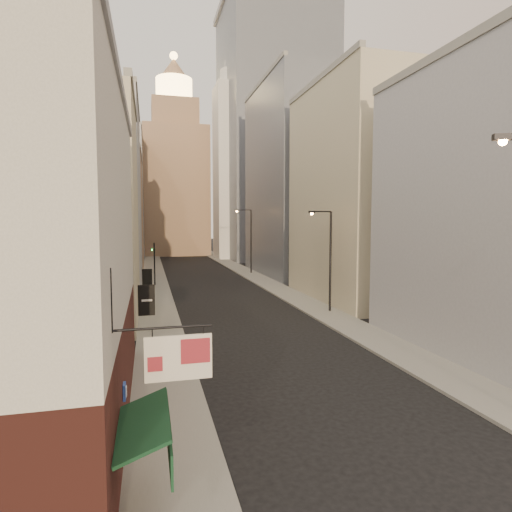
{
  "coord_description": "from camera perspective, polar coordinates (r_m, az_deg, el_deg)",
  "views": [
    {
      "loc": [
        -7.14,
        -7.12,
        7.39
      ],
      "look_at": [
        -1.27,
        16.19,
        5.46
      ],
      "focal_mm": 30.0,
      "sensor_mm": 36.0,
      "label": 1
    }
  ],
  "objects": [
    {
      "name": "sidewalk_right",
      "position": [
        64.02,
        -1.73,
        -1.98
      ],
      "size": [
        3.0,
        140.0,
        0.15
      ],
      "primitive_type": "cube",
      "color": "gray",
      "rests_on": "ground"
    },
    {
      "name": "right_bldg_beige",
      "position": [
        41.85,
        13.26,
        8.04
      ],
      "size": [
        8.0,
        16.0,
        20.0
      ],
      "primitive_type": "cube",
      "color": "#B6AC90",
      "rests_on": "ground"
    },
    {
      "name": "streetlamp_far",
      "position": [
        60.42,
        -0.88,
        2.51
      ],
      "size": [
        2.38,
        0.54,
        9.11
      ],
      "rotation": [
        0.0,
        0.0,
        -0.14
      ],
      "color": "black",
      "rests_on": "ground"
    },
    {
      "name": "highrise",
      "position": [
        90.62,
        2.38,
        16.21
      ],
      "size": [
        21.0,
        23.0,
        51.2
      ],
      "color": "gray",
      "rests_on": "ground"
    },
    {
      "name": "traffic_light_left",
      "position": [
        50.13,
        -13.4,
        -0.1
      ],
      "size": [
        0.57,
        0.48,
        5.0
      ],
      "rotation": [
        0.0,
        0.0,
        3.57
      ],
      "color": "black",
      "rests_on": "ground"
    },
    {
      "name": "clock_tower",
      "position": [
        99.84,
        -10.7,
        10.39
      ],
      "size": [
        14.0,
        14.0,
        44.9
      ],
      "color": "#967356",
      "rests_on": "ground"
    },
    {
      "name": "right_bldg_wingrid",
      "position": [
        60.5,
        4.45,
        9.89
      ],
      "size": [
        8.0,
        20.0,
        26.0
      ],
      "primitive_type": "cube",
      "color": "gray",
      "rests_on": "ground"
    },
    {
      "name": "white_tower",
      "position": [
        87.55,
        -2.77,
        11.94
      ],
      "size": [
        8.0,
        8.0,
        41.5
      ],
      "color": "silver",
      "rests_on": "ground"
    },
    {
      "name": "near_building_left",
      "position": [
        16.63,
        -27.45,
        -0.67
      ],
      "size": [
        8.3,
        23.04,
        12.3
      ],
      "color": "#542520",
      "rests_on": "ground"
    },
    {
      "name": "left_bldg_grey",
      "position": [
        49.43,
        -19.91,
        7.34
      ],
      "size": [
        8.0,
        16.0,
        20.0
      ],
      "primitive_type": "cube",
      "color": "#94959A",
      "rests_on": "ground"
    },
    {
      "name": "streetlamp_mid",
      "position": [
        34.87,
        9.61,
        0.12
      ],
      "size": [
        2.14,
        0.61,
        8.26
      ],
      "rotation": [
        0.0,
        0.0,
        0.2
      ],
      "color": "black",
      "rests_on": "ground"
    },
    {
      "name": "left_bldg_wingrid",
      "position": [
        87.38,
        -17.44,
        7.4
      ],
      "size": [
        8.0,
        20.0,
        24.0
      ],
      "primitive_type": "cube",
      "color": "gray",
      "rests_on": "ground"
    },
    {
      "name": "left_bldg_beige",
      "position": [
        33.48,
        -22.57,
        5.28
      ],
      "size": [
        8.0,
        12.0,
        16.0
      ],
      "primitive_type": "cube",
      "color": "#B6AC90",
      "rests_on": "ground"
    },
    {
      "name": "sidewalk_left",
      "position": [
        62.55,
        -13.45,
        -2.26
      ],
      "size": [
        3.0,
        140.0,
        0.15
      ],
      "primitive_type": "cube",
      "color": "gray",
      "rests_on": "ground"
    },
    {
      "name": "left_bldg_tan",
      "position": [
        67.31,
        -18.34,
        5.3
      ],
      "size": [
        8.0,
        18.0,
        17.0
      ],
      "primitive_type": "cube",
      "color": "#967356",
      "rests_on": "ground"
    }
  ]
}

